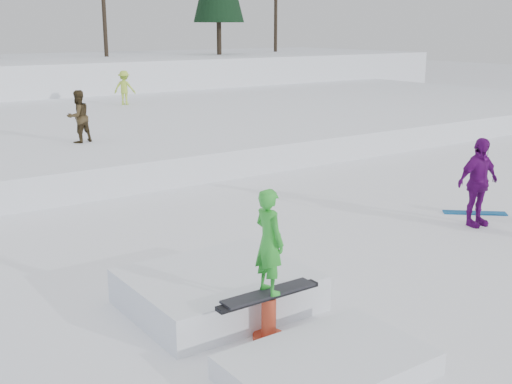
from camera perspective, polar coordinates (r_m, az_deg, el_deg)
ground at (r=10.66m, az=4.06°, el=-8.34°), size 120.00×120.00×0.00m
snow_midrise at (r=24.67m, az=-20.20°, el=4.90°), size 50.00×18.00×0.80m
walker_olive at (r=19.65m, az=-15.51°, el=6.48°), size 0.88×0.77×1.54m
walker_ygreen at (r=28.99m, az=-11.61°, el=9.07°), size 1.08×1.05×1.48m
spectator_purple at (r=14.30m, az=19.12°, el=0.83°), size 1.15×0.56×1.90m
loose_board_teal at (r=15.44m, az=18.87°, el=-1.77°), size 1.24×1.13×0.03m
jib_rail_feature at (r=9.26m, az=-1.01°, el=-9.90°), size 2.60×4.40×2.11m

